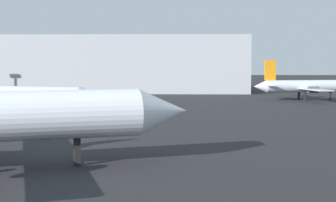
% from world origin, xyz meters
% --- Properties ---
extents(airplane_distant, '(26.88, 22.46, 9.15)m').
position_xyz_m(airplane_distant, '(-25.47, 61.91, 2.84)').
color(airplane_distant, '#B2BCCC').
rests_on(airplane_distant, ground_plane).
extents(airplane_far_left, '(23.36, 22.10, 8.53)m').
position_xyz_m(airplane_far_left, '(26.81, 88.39, 3.01)').
color(airplane_far_left, silver).
rests_on(airplane_far_left, ground_plane).
extents(terminal_building, '(72.45, 18.80, 15.20)m').
position_xyz_m(terminal_building, '(-18.15, 116.40, 7.60)').
color(terminal_building, '#999EA3').
rests_on(terminal_building, ground_plane).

